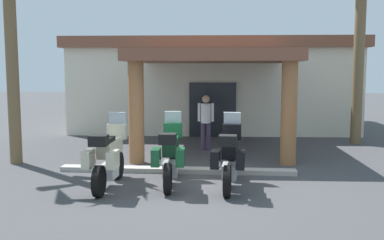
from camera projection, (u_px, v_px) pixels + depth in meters
ground_plane at (200, 185)px, 10.11m from camera, size 80.00×80.00×0.00m
motel_building at (213, 83)px, 20.38m from camera, size 12.22×12.83×3.89m
motorcycle_cream at (108, 157)px, 9.83m from camera, size 0.70×2.21×1.61m
motorcycle_green at (170, 155)px, 10.06m from camera, size 0.72×2.21×1.61m
motorcycle_black at (230, 157)px, 9.82m from camera, size 0.73×2.21×1.61m
pedestrian at (206, 118)px, 14.41m from camera, size 0.53×0.32×1.78m
palm_tree_near_portico at (362, 7)px, 15.20m from camera, size 2.62×2.64×6.67m
curb_strip at (177, 170)px, 11.33m from camera, size 6.01×0.36×0.12m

